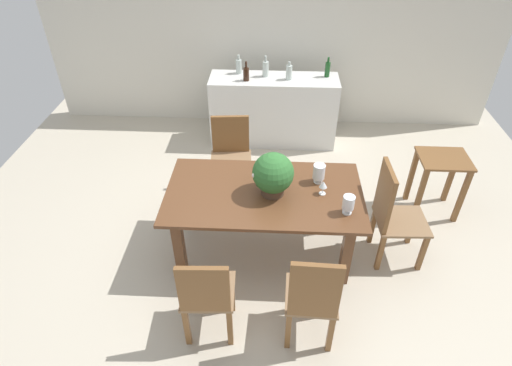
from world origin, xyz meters
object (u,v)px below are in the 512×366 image
Objects in this scene: dining_table at (264,202)px; side_table at (440,173)px; crystal_vase_left at (348,203)px; flower_centerpiece at (273,174)px; chair_far_left at (231,152)px; chair_near_right at (312,298)px; wine_bottle_tall at (239,66)px; wine_bottle_dark at (266,69)px; chair_foot_end at (392,212)px; chair_near_left at (207,295)px; wine_glass at (323,185)px; wine_bottle_amber at (289,72)px; crystal_vase_center_near at (319,172)px; wine_bottle_clear at (327,69)px; wine_bottle_green at (246,74)px; kitchen_counter at (273,111)px.

dining_table reaches higher than side_table.
crystal_vase_left is at bearing -139.16° from side_table.
flower_centerpiece reaches higher than crystal_vase_left.
chair_near_right is at bearing -72.65° from chair_far_left.
wine_bottle_tall is 0.37m from wine_bottle_dark.
chair_far_left is at bearing 55.61° from chair_foot_end.
chair_far_left reaches higher than dining_table.
chair_foot_end reaches higher than chair_near_left.
side_table is (2.32, -1.58, -0.54)m from wine_bottle_tall.
chair_foot_end is 2.89m from wine_bottle_tall.
wine_glass is 2.19m from wine_bottle_amber.
side_table is at bearing 28.81° from wine_glass.
wine_glass is at bearing 1.63° from flower_centerpiece.
wine_glass is at bearing 87.24° from chair_foot_end.
wine_bottle_clear is at bearing 83.53° from crystal_vase_center_near.
wine_bottle_clear is at bearing 42.36° from chair_far_left.
chair_foot_end is 1.90m from chair_near_left.
chair_far_left is 1.44m from wine_glass.
wine_bottle_dark is 0.29m from wine_bottle_green.
chair_far_left is 1.41m from wine_bottle_tall.
wine_glass is 0.60× the size of wine_bottle_amber.
wine_bottle_tall reaches higher than chair_near_left.
flower_centerpiece reaches higher than side_table.
kitchen_counter is 0.76m from wine_bottle_tall.
crystal_vase_center_near is at bearing -46.85° from chair_far_left.
chair_near_left is 3.38m from wine_bottle_tall.
wine_bottle_amber is at bearing -84.85° from chair_near_right.
chair_far_left is 1.38m from wine_bottle_dark.
kitchen_counter is at bearing 102.54° from wine_glass.
flower_centerpiece is at bearing -178.37° from wine_glass.
crystal_vase_left is (0.32, 0.76, 0.32)m from chair_near_right.
chair_foot_end is 2.57× the size of flower_centerpiece.
wine_bottle_amber is (0.67, -0.17, -0.00)m from wine_bottle_tall.
wine_bottle_tall is 2.86m from side_table.
chair_near_right is 1.44× the size of side_table.
wine_glass is (0.13, 1.02, 0.31)m from chair_near_right.
wine_bottle_clear is (1.15, 3.28, 0.52)m from chair_near_left.
dining_table is at bearing -81.56° from wine_bottle_green.
kitchen_counter is (-0.03, 2.20, -0.51)m from flower_centerpiece.
wine_bottle_tall reaches higher than chair_near_right.
chair_far_left is 0.88× the size of chair_foot_end.
chair_foot_end is 2.38m from wine_bottle_clear.
chair_far_left is 2.02m from chair_near_left.
chair_near_left is at bearing -91.77° from wine_bottle_green.
crystal_vase_left reaches higher than dining_table.
crystal_vase_left reaches higher than wine_glass.
crystal_vase_center_near is at bearing -74.44° from wine_bottle_dark.
crystal_vase_center_near is at bearing -96.47° from wine_bottle_clear.
side_table is (2.20, -1.35, -0.53)m from wine_bottle_green.
wine_bottle_amber reaches higher than wine_glass.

